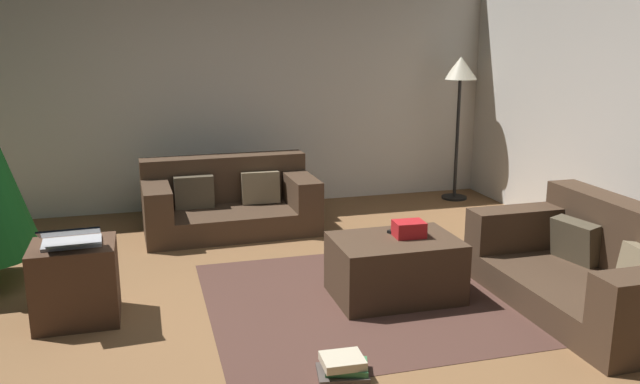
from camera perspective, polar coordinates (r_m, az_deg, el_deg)
The scene contains 12 objects.
ground_plane at distance 4.18m, azimuth -4.87°, elevation -11.98°, with size 6.40×6.40×0.00m, color brown.
rear_partition at distance 6.90m, azimuth -10.05°, elevation 9.33°, with size 6.40×0.12×2.60m, color silver.
couch_left at distance 6.19m, azimuth -8.03°, elevation -0.86°, with size 1.60×0.90×0.66m.
couch_right at distance 4.80m, azimuth 23.32°, elevation -6.25°, with size 0.95×1.65×0.69m.
ottoman at distance 4.61m, azimuth 6.57°, elevation -6.63°, with size 0.86×0.60×0.43m, color #473323.
gift_box at distance 4.58m, azimuth 7.81°, elevation -3.23°, with size 0.21×0.16×0.11m, color red.
tv_remote at distance 4.61m, azimuth 6.84°, elevation -3.64°, with size 0.05×0.16×0.02m, color black.
side_table at distance 4.49m, azimuth -20.64°, elevation -7.44°, with size 0.52×0.44×0.52m, color #4C3323.
laptop at distance 4.33m, azimuth -21.01°, elevation -3.86°, with size 0.38×0.40×0.18m.
book_stack at distance 3.65m, azimuth 2.08°, elevation -15.06°, with size 0.31×0.26×0.11m.
corner_lamp at distance 7.25m, azimuth 12.20°, elevation 9.68°, with size 0.36×0.36×1.57m.
area_rug at distance 4.68m, azimuth 6.49°, elevation -9.05°, with size 2.60×2.00×0.01m, color #4E3128.
Camera 1 is at (-0.67, -3.71, 1.82)m, focal length 36.47 mm.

